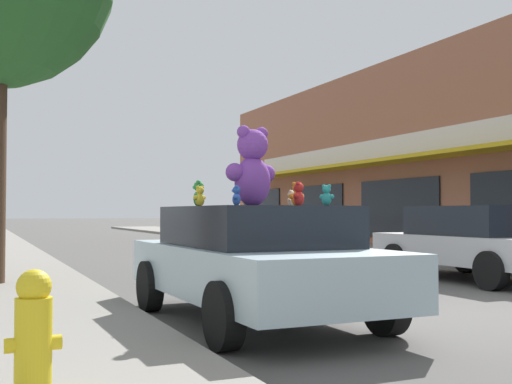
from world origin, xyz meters
TOP-DOWN VIEW (x-y plane):
  - ground_plane at (0.00, 0.00)m, footprint 260.00×260.00m
  - plush_art_car at (-2.79, 0.67)m, footprint 2.03×4.19m
  - teddy_bear_giant at (-2.84, 0.62)m, footprint 0.70×0.47m
  - teddy_bear_cream at (-2.11, 1.09)m, footprint 0.15×0.14m
  - teddy_bear_green at (-3.17, 1.58)m, footprint 0.20×0.25m
  - teddy_bear_brown at (-2.50, 1.53)m, footprint 0.17×0.19m
  - teddy_bear_red at (-2.29, 0.53)m, footprint 0.20×0.19m
  - teddy_bear_blue at (-3.20, 0.22)m, footprint 0.13×0.17m
  - teddy_bear_yellow at (-3.38, 0.90)m, footprint 0.18×0.13m
  - teddy_bear_orange at (-2.16, 0.83)m, footprint 0.23×0.14m
  - teddy_bear_teal at (-2.33, -0.20)m, footprint 0.15×0.16m
  - parked_car_far_center at (2.79, 3.16)m, footprint 1.98×4.14m
  - fire_hydrant at (-5.42, -2.04)m, footprint 0.33×0.22m

SIDE VIEW (x-z plane):
  - ground_plane at x=0.00m, z-range 0.00..0.00m
  - fire_hydrant at x=-5.42m, z-range 0.13..0.92m
  - plush_art_car at x=-2.79m, z-range 0.05..1.39m
  - parked_car_far_center at x=2.79m, z-range 0.05..1.43m
  - teddy_bear_cream at x=-2.11m, z-range 1.33..1.54m
  - teddy_bear_blue at x=-3.20m, z-range 1.33..1.55m
  - teddy_bear_teal at x=-2.33m, z-range 1.33..1.56m
  - teddy_bear_yellow at x=-3.38m, z-range 1.33..1.57m
  - teddy_bear_brown at x=-2.50m, z-range 1.33..1.60m
  - teddy_bear_red at x=-2.29m, z-range 1.33..1.62m
  - teddy_bear_orange at x=-2.16m, z-range 1.33..1.63m
  - teddy_bear_green at x=-3.17m, z-range 1.33..1.67m
  - teddy_bear_giant at x=-2.84m, z-range 1.32..2.24m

